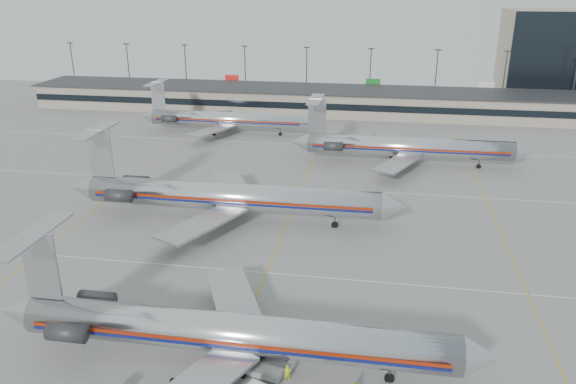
# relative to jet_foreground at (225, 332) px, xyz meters

# --- Properties ---
(ground) EXTENTS (260.00, 260.00, 0.00)m
(ground) POSITION_rel_jet_foreground_xyz_m (0.17, 7.33, -3.49)
(ground) COLOR gray
(ground) RESTS_ON ground
(apron_markings) EXTENTS (160.00, 0.15, 0.02)m
(apron_markings) POSITION_rel_jet_foreground_xyz_m (0.17, 17.33, -3.48)
(apron_markings) COLOR silver
(apron_markings) RESTS_ON ground
(terminal) EXTENTS (162.00, 17.00, 6.25)m
(terminal) POSITION_rel_jet_foreground_xyz_m (0.17, 105.31, -0.34)
(terminal) COLOR gray
(terminal) RESTS_ON ground
(light_mast_row) EXTENTS (163.60, 0.40, 15.28)m
(light_mast_row) POSITION_rel_jet_foreground_xyz_m (0.17, 119.33, 5.09)
(light_mast_row) COLOR #38383D
(light_mast_row) RESTS_ON ground
(distant_building) EXTENTS (30.00, 20.00, 25.00)m
(distant_building) POSITION_rel_jet_foreground_xyz_m (62.17, 135.33, 9.01)
(distant_building) COLOR tan
(distant_building) RESTS_ON ground
(jet_foreground) EXTENTS (46.00, 27.09, 12.04)m
(jet_foreground) POSITION_rel_jet_foreground_xyz_m (0.00, 0.00, 0.00)
(jet_foreground) COLOR silver
(jet_foreground) RESTS_ON ground
(jet_second_row) EXTENTS (49.81, 29.33, 13.04)m
(jet_second_row) POSITION_rel_jet_foreground_xyz_m (-8.83, 31.94, 0.29)
(jet_second_row) COLOR silver
(jet_second_row) RESTS_ON ground
(jet_third_row) EXTENTS (44.87, 27.60, 12.27)m
(jet_third_row) POSITION_rel_jet_foreground_xyz_m (17.33, 62.96, 0.07)
(jet_third_row) COLOR silver
(jet_third_row) RESTS_ON ground
(jet_back_row) EXTENTS (41.62, 25.60, 11.38)m
(jet_back_row) POSITION_rel_jet_foreground_xyz_m (-22.41, 79.90, -0.19)
(jet_back_row) COLOR silver
(jet_back_row) RESTS_ON ground
(belt_loader) EXTENTS (4.97, 2.42, 2.54)m
(belt_loader) POSITION_rel_jet_foreground_xyz_m (3.48, -1.05, -2.81)
(belt_loader) COLOR #989898
(belt_loader) RESTS_ON ground
(ramp_worker_near) EXTENTS (0.70, 0.61, 1.63)m
(ramp_worker_near) POSITION_rel_jet_foreground_xyz_m (5.88, -1.35, -2.68)
(ramp_worker_near) COLOR #C5E315
(ramp_worker_near) RESTS_ON ground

